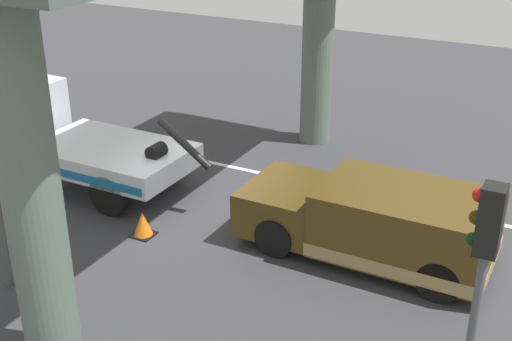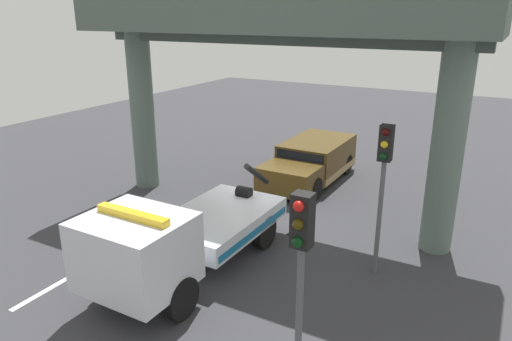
{
  "view_description": "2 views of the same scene",
  "coord_description": "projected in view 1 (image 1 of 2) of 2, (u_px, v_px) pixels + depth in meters",
  "views": [
    {
      "loc": [
        -7.76,
        11.79,
        7.34
      ],
      "look_at": [
        -1.43,
        -0.35,
        1.18
      ],
      "focal_mm": 46.87,
      "sensor_mm": 36.0,
      "label": 1
    },
    {
      "loc": [
        12.71,
        6.96,
        6.6
      ],
      "look_at": [
        0.76,
        0.31,
        2.0
      ],
      "focal_mm": 33.24,
      "sensor_mm": 36.0,
      "label": 2
    }
  ],
  "objects": [
    {
      "name": "tow_truck_white",
      "position": [
        51.0,
        132.0,
        17.15
      ],
      "size": [
        7.26,
        2.47,
        2.46
      ],
      "color": "silver",
      "rests_on": "ground"
    },
    {
      "name": "ground_plane",
      "position": [
        196.0,
        212.0,
        15.83
      ],
      "size": [
        60.0,
        40.0,
        0.1
      ],
      "primitive_type": "cube",
      "color": "#38383D"
    },
    {
      "name": "traffic_cone_orange",
      "position": [
        143.0,
        224.0,
        14.6
      ],
      "size": [
        0.48,
        0.48,
        0.57
      ],
      "color": "orange",
      "rests_on": "ground"
    },
    {
      "name": "lane_stripe_west",
      "position": [
        477.0,
        219.0,
        15.37
      ],
      "size": [
        2.6,
        0.16,
        0.01
      ],
      "primitive_type": "cube",
      "color": "silver",
      "rests_on": "ground"
    },
    {
      "name": "traffic_light_near",
      "position": [
        481.0,
        265.0,
        8.17
      ],
      "size": [
        0.39,
        0.32,
        4.01
      ],
      "color": "#515456",
      "rests_on": "ground"
    },
    {
      "name": "towed_van_green",
      "position": [
        378.0,
        222.0,
        13.63
      ],
      "size": [
        5.22,
        2.25,
        1.58
      ],
      "color": "#4C3814",
      "rests_on": "ground"
    },
    {
      "name": "lane_stripe_east",
      "position": [
        75.0,
        133.0,
        20.43
      ],
      "size": [
        2.6,
        0.16,
        0.01
      ],
      "primitive_type": "cube",
      "color": "silver",
      "rests_on": "ground"
    },
    {
      "name": "lane_stripe_mid",
      "position": [
        247.0,
        170.0,
        17.9
      ],
      "size": [
        2.6,
        0.16,
        0.01
      ],
      "primitive_type": "cube",
      "color": "silver",
      "rests_on": "ground"
    }
  ]
}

